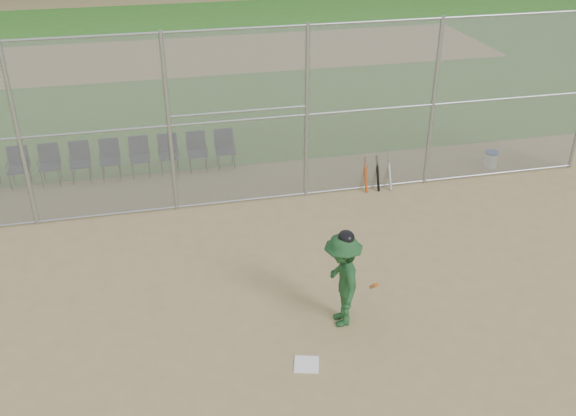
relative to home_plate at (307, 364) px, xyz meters
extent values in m
plane|color=tan|center=(0.42, 0.60, -0.01)|extent=(100.00, 100.00, 0.00)
plane|color=#2E681F|center=(0.42, 18.60, 0.00)|extent=(100.00, 100.00, 0.00)
plane|color=tan|center=(0.42, 18.60, 0.00)|extent=(24.00, 24.00, 0.00)
cube|color=gray|center=(0.42, 5.60, 1.99)|extent=(16.00, 0.02, 4.00)
cylinder|color=#9EA3A8|center=(0.42, 5.60, 3.94)|extent=(16.00, 0.05, 0.05)
cube|color=white|center=(0.00, 0.00, 0.00)|extent=(0.47, 0.47, 0.02)
imported|color=#1D4823|center=(0.83, 0.91, 0.84)|extent=(0.71, 1.14, 1.70)
ellipsoid|color=black|center=(0.83, 0.91, 1.66)|extent=(0.27, 0.30, 0.23)
cylinder|color=#D35013|center=(1.23, 0.51, 0.94)|extent=(0.25, 0.70, 0.57)
cylinder|color=white|center=(6.43, 6.08, 0.18)|extent=(0.32, 0.32, 0.38)
cylinder|color=#274AAD|center=(6.43, 6.08, 0.39)|extent=(0.34, 0.34, 0.05)
cylinder|color=#D84C14|center=(2.87, 5.55, 0.40)|extent=(0.06, 0.33, 0.82)
cylinder|color=black|center=(3.17, 5.55, 0.40)|extent=(0.06, 0.36, 0.82)
cylinder|color=#B2B2B7|center=(3.47, 5.55, 0.39)|extent=(0.06, 0.39, 0.81)
camera|label=1|loc=(-2.00, -7.36, 6.91)|focal=40.00mm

